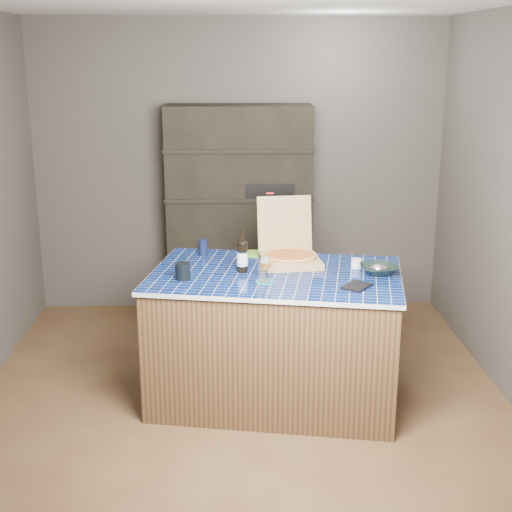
{
  "coord_description": "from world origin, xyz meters",
  "views": [
    {
      "loc": [
        -0.04,
        -4.36,
        2.21
      ],
      "look_at": [
        0.1,
        0.0,
        0.96
      ],
      "focal_mm": 50.0,
      "sensor_mm": 36.0,
      "label": 1
    }
  ],
  "objects_px": {
    "pizza_box": "(290,254)",
    "wine_glass": "(265,264)",
    "kitchen_island": "(275,336)",
    "mead_bottle": "(242,256)",
    "dvd_case": "(357,286)",
    "bowl": "(379,270)"
  },
  "relations": [
    {
      "from": "mead_bottle",
      "to": "dvd_case",
      "type": "xyz_separation_m",
      "value": [
        0.68,
        -0.33,
        -0.1
      ]
    },
    {
      "from": "pizza_box",
      "to": "wine_glass",
      "type": "distance_m",
      "value": 0.45
    },
    {
      "from": "wine_glass",
      "to": "bowl",
      "type": "relative_size",
      "value": 0.69
    },
    {
      "from": "kitchen_island",
      "to": "dvd_case",
      "type": "xyz_separation_m",
      "value": [
        0.47,
        -0.3,
        0.44
      ]
    },
    {
      "from": "wine_glass",
      "to": "bowl",
      "type": "bearing_deg",
      "value": 11.39
    },
    {
      "from": "kitchen_island",
      "to": "wine_glass",
      "type": "distance_m",
      "value": 0.58
    },
    {
      "from": "mead_bottle",
      "to": "bowl",
      "type": "xyz_separation_m",
      "value": [
        0.86,
        -0.07,
        -0.08
      ]
    },
    {
      "from": "pizza_box",
      "to": "dvd_case",
      "type": "xyz_separation_m",
      "value": [
        0.36,
        -0.53,
        -0.05
      ]
    },
    {
      "from": "wine_glass",
      "to": "dvd_case",
      "type": "xyz_separation_m",
      "value": [
        0.54,
        -0.12,
        -0.11
      ]
    },
    {
      "from": "pizza_box",
      "to": "wine_glass",
      "type": "xyz_separation_m",
      "value": [
        -0.18,
        -0.41,
        0.06
      ]
    },
    {
      "from": "mead_bottle",
      "to": "dvd_case",
      "type": "bearing_deg",
      "value": -26.27
    },
    {
      "from": "wine_glass",
      "to": "kitchen_island",
      "type": "bearing_deg",
      "value": 67.62
    },
    {
      "from": "dvd_case",
      "to": "wine_glass",
      "type": "bearing_deg",
      "value": -155.2
    },
    {
      "from": "kitchen_island",
      "to": "bowl",
      "type": "xyz_separation_m",
      "value": [
        0.65,
        -0.04,
        0.46
      ]
    },
    {
      "from": "kitchen_island",
      "to": "wine_glass",
      "type": "xyz_separation_m",
      "value": [
        -0.08,
        -0.18,
        0.54
      ]
    },
    {
      "from": "wine_glass",
      "to": "dvd_case",
      "type": "height_order",
      "value": "wine_glass"
    },
    {
      "from": "dvd_case",
      "to": "mead_bottle",
      "type": "bearing_deg",
      "value": -169.22
    },
    {
      "from": "kitchen_island",
      "to": "bowl",
      "type": "height_order",
      "value": "bowl"
    },
    {
      "from": "wine_glass",
      "to": "bowl",
      "type": "distance_m",
      "value": 0.74
    },
    {
      "from": "pizza_box",
      "to": "bowl",
      "type": "bearing_deg",
      "value": -32.38
    },
    {
      "from": "kitchen_island",
      "to": "pizza_box",
      "type": "bearing_deg",
      "value": 75.06
    },
    {
      "from": "kitchen_island",
      "to": "wine_glass",
      "type": "bearing_deg",
      "value": -102.26
    }
  ]
}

